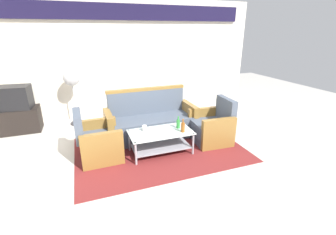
{
  "coord_description": "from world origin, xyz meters",
  "views": [
    {
      "loc": [
        -1.29,
        -3.0,
        2.08
      ],
      "look_at": [
        0.04,
        0.6,
        0.65
      ],
      "focal_mm": 25.26,
      "sensor_mm": 36.0,
      "label": 1
    }
  ],
  "objects_px": {
    "pedestal_fan": "(72,81)",
    "cup": "(144,128)",
    "armchair_right": "(212,127)",
    "couch": "(151,122)",
    "coffee_table": "(161,139)",
    "television": "(15,97)",
    "bottle_green": "(178,124)",
    "tv_stand": "(20,120)",
    "bottle_brown": "(183,127)",
    "armchair_left": "(98,142)"
  },
  "relations": [
    {
      "from": "armchair_left",
      "to": "bottle_brown",
      "type": "bearing_deg",
      "value": 74.62
    },
    {
      "from": "pedestal_fan",
      "to": "armchair_right",
      "type": "bearing_deg",
      "value": -37.47
    },
    {
      "from": "couch",
      "to": "television",
      "type": "distance_m",
      "value": 2.88
    },
    {
      "from": "tv_stand",
      "to": "pedestal_fan",
      "type": "xyz_separation_m",
      "value": [
        1.14,
        0.05,
        0.75
      ]
    },
    {
      "from": "coffee_table",
      "to": "television",
      "type": "relative_size",
      "value": 1.72
    },
    {
      "from": "armchair_left",
      "to": "television",
      "type": "distance_m",
      "value": 2.35
    },
    {
      "from": "armchair_right",
      "to": "cup",
      "type": "height_order",
      "value": "armchair_right"
    },
    {
      "from": "armchair_right",
      "to": "tv_stand",
      "type": "bearing_deg",
      "value": 66.06
    },
    {
      "from": "bottle_brown",
      "to": "armchair_right",
      "type": "bearing_deg",
      "value": 18.71
    },
    {
      "from": "bottle_brown",
      "to": "television",
      "type": "height_order",
      "value": "television"
    },
    {
      "from": "bottle_green",
      "to": "cup",
      "type": "bearing_deg",
      "value": 171.62
    },
    {
      "from": "couch",
      "to": "bottle_green",
      "type": "relative_size",
      "value": 8.14
    },
    {
      "from": "armchair_right",
      "to": "television",
      "type": "height_order",
      "value": "television"
    },
    {
      "from": "bottle_green",
      "to": "television",
      "type": "xyz_separation_m",
      "value": [
        -2.88,
        1.92,
        0.27
      ]
    },
    {
      "from": "couch",
      "to": "armchair_left",
      "type": "height_order",
      "value": "couch"
    },
    {
      "from": "cup",
      "to": "armchair_left",
      "type": "bearing_deg",
      "value": 174.93
    },
    {
      "from": "bottle_brown",
      "to": "pedestal_fan",
      "type": "relative_size",
      "value": 0.19
    },
    {
      "from": "coffee_table",
      "to": "television",
      "type": "bearing_deg",
      "value": 142.17
    },
    {
      "from": "coffee_table",
      "to": "bottle_brown",
      "type": "bearing_deg",
      "value": -21.4
    },
    {
      "from": "couch",
      "to": "armchair_left",
      "type": "bearing_deg",
      "value": 25.74
    },
    {
      "from": "armchair_left",
      "to": "bottle_brown",
      "type": "height_order",
      "value": "armchair_left"
    },
    {
      "from": "couch",
      "to": "tv_stand",
      "type": "bearing_deg",
      "value": -25.94
    },
    {
      "from": "armchair_right",
      "to": "television",
      "type": "relative_size",
      "value": 1.33
    },
    {
      "from": "armchair_left",
      "to": "coffee_table",
      "type": "bearing_deg",
      "value": 77.36
    },
    {
      "from": "armchair_left",
      "to": "armchair_right",
      "type": "distance_m",
      "value": 2.15
    },
    {
      "from": "pedestal_fan",
      "to": "cup",
      "type": "bearing_deg",
      "value": -58.79
    },
    {
      "from": "bottle_brown",
      "to": "cup",
      "type": "bearing_deg",
      "value": 155.71
    },
    {
      "from": "bottle_green",
      "to": "bottle_brown",
      "type": "bearing_deg",
      "value": -87.04
    },
    {
      "from": "cup",
      "to": "pedestal_fan",
      "type": "distance_m",
      "value": 2.27
    },
    {
      "from": "armchair_right",
      "to": "bottle_brown",
      "type": "bearing_deg",
      "value": 111.86
    },
    {
      "from": "coffee_table",
      "to": "cup",
      "type": "bearing_deg",
      "value": 151.79
    },
    {
      "from": "tv_stand",
      "to": "bottle_brown",
      "type": "bearing_deg",
      "value": -36.03
    },
    {
      "from": "couch",
      "to": "bottle_green",
      "type": "distance_m",
      "value": 0.79
    },
    {
      "from": "couch",
      "to": "armchair_right",
      "type": "distance_m",
      "value": 1.24
    },
    {
      "from": "coffee_table",
      "to": "bottle_brown",
      "type": "height_order",
      "value": "bottle_brown"
    },
    {
      "from": "tv_stand",
      "to": "bottle_green",
      "type": "bearing_deg",
      "value": -33.62
    },
    {
      "from": "armchair_left",
      "to": "bottle_green",
      "type": "distance_m",
      "value": 1.43
    },
    {
      "from": "coffee_table",
      "to": "pedestal_fan",
      "type": "relative_size",
      "value": 0.87
    },
    {
      "from": "coffee_table",
      "to": "television",
      "type": "height_order",
      "value": "television"
    },
    {
      "from": "armchair_left",
      "to": "bottle_brown",
      "type": "xyz_separation_m",
      "value": [
        1.41,
        -0.35,
        0.21
      ]
    },
    {
      "from": "couch",
      "to": "cup",
      "type": "xyz_separation_m",
      "value": [
        -0.29,
        -0.61,
        0.14
      ]
    },
    {
      "from": "bottle_green",
      "to": "coffee_table",
      "type": "bearing_deg",
      "value": -172.51
    },
    {
      "from": "armchair_right",
      "to": "coffee_table",
      "type": "bearing_deg",
      "value": 98.75
    },
    {
      "from": "couch",
      "to": "tv_stand",
      "type": "distance_m",
      "value": 2.85
    },
    {
      "from": "pedestal_fan",
      "to": "bottle_green",
      "type": "bearing_deg",
      "value": -48.49
    },
    {
      "from": "armchair_left",
      "to": "armchair_right",
      "type": "relative_size",
      "value": 1.0
    },
    {
      "from": "bottle_brown",
      "to": "pedestal_fan",
      "type": "bearing_deg",
      "value": 129.09
    },
    {
      "from": "bottle_brown",
      "to": "coffee_table",
      "type": "bearing_deg",
      "value": 158.6
    },
    {
      "from": "coffee_table",
      "to": "tv_stand",
      "type": "relative_size",
      "value": 1.38
    },
    {
      "from": "armchair_right",
      "to": "pedestal_fan",
      "type": "distance_m",
      "value": 3.22
    }
  ]
}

